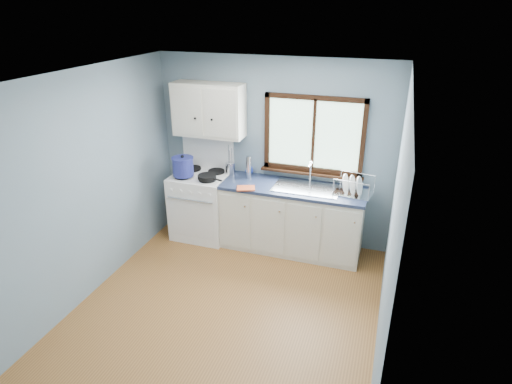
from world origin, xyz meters
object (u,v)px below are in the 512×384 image
(gas_range, at_px, (202,203))
(dish_rack, at_px, (353,189))
(stockpot, at_px, (183,166))
(thermos, at_px, (249,167))
(skillet, at_px, (207,177))
(sink, at_px, (306,193))
(utensil_crock, at_px, (230,168))
(base_cabinets, at_px, (292,222))

(gas_range, distance_m, dish_rack, 2.12)
(stockpot, distance_m, thermos, 0.88)
(dish_rack, bearing_deg, skillet, -165.56)
(sink, bearing_deg, stockpot, -173.96)
(sink, xyz_separation_m, dish_rack, (0.58, 0.02, 0.12))
(sink, distance_m, utensil_crock, 1.13)
(stockpot, relative_size, dish_rack, 0.71)
(skillet, distance_m, thermos, 0.57)
(gas_range, distance_m, utensil_crock, 0.66)
(gas_range, xyz_separation_m, skillet, (0.18, -0.17, 0.49))
(skillet, bearing_deg, dish_rack, 22.52)
(utensil_crock, xyz_separation_m, thermos, (0.29, -0.06, 0.07))
(sink, xyz_separation_m, utensil_crock, (-1.11, 0.16, 0.15))
(thermos, distance_m, dish_rack, 1.40)
(gas_range, distance_m, base_cabinets, 1.31)
(skillet, xyz_separation_m, stockpot, (-0.35, 0.01, 0.10))
(stockpot, height_order, dish_rack, stockpot)
(thermos, xyz_separation_m, dish_rack, (1.40, -0.07, -0.09))
(sink, relative_size, skillet, 2.14)
(skillet, bearing_deg, sink, 24.31)
(gas_range, xyz_separation_m, base_cabinets, (1.31, 0.02, -0.08))
(sink, distance_m, dish_rack, 0.59)
(dish_rack, bearing_deg, base_cabinets, -170.23)
(sink, xyz_separation_m, stockpot, (-1.66, -0.18, 0.23))
(utensil_crock, bearing_deg, stockpot, -148.59)
(base_cabinets, distance_m, skillet, 1.27)
(stockpot, bearing_deg, skillet, -2.00)
(skillet, bearing_deg, base_cabinets, 25.63)
(gas_range, bearing_deg, stockpot, -137.37)
(sink, xyz_separation_m, thermos, (-0.82, 0.10, 0.22))
(gas_range, xyz_separation_m, thermos, (0.67, 0.12, 0.58))
(thermos, bearing_deg, sink, -6.74)
(skillet, bearing_deg, utensil_crock, 77.10)
(base_cabinets, xyz_separation_m, sink, (0.18, -0.00, 0.45))
(sink, height_order, skillet, sink)
(base_cabinets, relative_size, dish_rack, 3.71)
(base_cabinets, relative_size, skillet, 4.72)
(base_cabinets, relative_size, utensil_crock, 4.46)
(utensil_crock, relative_size, thermos, 1.33)
(sink, relative_size, dish_rack, 1.69)
(sink, bearing_deg, base_cabinets, 179.87)
(sink, bearing_deg, thermos, 173.26)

